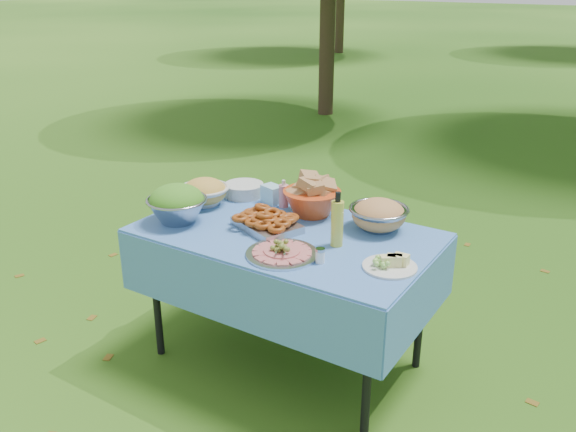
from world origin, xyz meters
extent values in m
plane|color=#0D3409|center=(0.00, 0.00, 0.00)|extent=(80.00, 80.00, 0.00)
cube|color=#84C2FF|center=(0.00, 0.00, 0.38)|extent=(1.46, 0.86, 0.76)
cylinder|color=silver|center=(-0.48, 0.31, 0.80)|extent=(0.28, 0.28, 0.07)
cube|color=#9BD3EA|center=(-0.28, 0.30, 0.81)|extent=(0.13, 0.11, 0.10)
cylinder|color=pink|center=(-0.19, 0.28, 0.84)|extent=(0.07, 0.07, 0.15)
cube|color=#A5A4A9|center=(-0.10, -0.02, 0.80)|extent=(0.39, 0.34, 0.08)
cylinder|color=#B9BCC2|center=(0.13, -0.24, 0.80)|extent=(0.44, 0.44, 0.08)
cylinder|color=gold|center=(0.29, -0.01, 0.89)|extent=(0.07, 0.07, 0.27)
cylinder|color=silver|center=(0.60, -0.10, 0.79)|extent=(0.31, 0.31, 0.07)
cylinder|color=white|center=(0.32, -0.22, 0.80)|extent=(0.04, 0.04, 0.07)
camera|label=1|loc=(1.50, -2.36, 1.97)|focal=38.00mm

